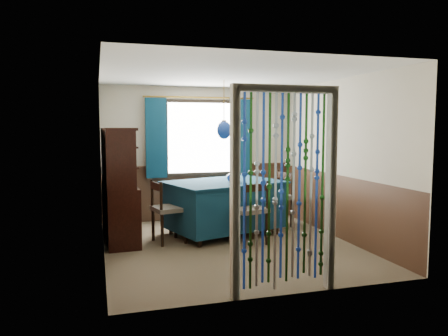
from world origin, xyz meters
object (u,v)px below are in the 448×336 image
object	(u,v)px
bowl_shelf	(124,164)
pendant_lamp	(224,130)
chair_left	(167,209)
chair_far	(200,201)
chair_right	(277,197)
vase_table	(233,176)
chair_near	(250,211)
dining_table	(224,204)
vase_sideboard	(122,176)
sideboard	(119,202)

from	to	relation	value
bowl_shelf	pendant_lamp	bearing A→B (deg)	9.84
pendant_lamp	bowl_shelf	size ratio (longest dim) A/B	4.59
chair_left	chair_far	bearing A→B (deg)	130.34
chair_far	chair_right	world-z (taller)	chair_right
vase_table	chair_near	bearing A→B (deg)	-83.47
chair_near	bowl_shelf	xyz separation A→B (m)	(-1.80, 0.45, 0.71)
pendant_lamp	vase_table	xyz separation A→B (m)	(0.12, -0.10, -0.74)
chair_near	pendant_lamp	xyz separation A→B (m)	(-0.19, 0.73, 1.20)
vase_table	bowl_shelf	bearing A→B (deg)	-174.15
chair_right	dining_table	bearing A→B (deg)	90.92
chair_left	vase_sideboard	size ratio (longest dim) A/B	5.01
chair_near	chair_right	bearing A→B (deg)	35.25
chair_far	vase_sideboard	bearing A→B (deg)	-5.89
chair_near	pendant_lamp	bearing A→B (deg)	90.89
dining_table	pendant_lamp	distance (m)	1.21
chair_left	sideboard	world-z (taller)	sideboard
bowl_shelf	vase_sideboard	xyz separation A→B (m)	(0.00, 0.65, -0.25)
chair_right	sideboard	size ratio (longest dim) A/B	0.56
dining_table	chair_near	world-z (taller)	chair_near
bowl_shelf	vase_sideboard	size ratio (longest dim) A/B	1.07
chair_near	vase_sideboard	world-z (taller)	vase_sideboard
chair_far	bowl_shelf	xyz separation A→B (m)	(-1.38, -1.00, 0.77)
vase_table	pendant_lamp	bearing A→B (deg)	140.26
chair_right	bowl_shelf	distance (m)	2.83
pendant_lamp	bowl_shelf	distance (m)	1.70
chair_right	bowl_shelf	xyz separation A→B (m)	(-2.68, -0.57, 0.70)
chair_left	chair_near	bearing A→B (deg)	56.27
dining_table	vase_sideboard	size ratio (longest dim) A/B	10.90
vase_sideboard	bowl_shelf	bearing A→B (deg)	-90.00
vase_sideboard	chair_far	bearing A→B (deg)	14.01
chair_left	bowl_shelf	bearing A→B (deg)	-102.09
chair_near	chair_far	xyz separation A→B (m)	(-0.42, 1.45, -0.07)
chair_near	bowl_shelf	bearing A→B (deg)	151.97
pendant_lamp	vase_table	world-z (taller)	pendant_lamp
pendant_lamp	chair_near	bearing A→B (deg)	-75.10
pendant_lamp	vase_table	distance (m)	0.76
chair_far	vase_table	size ratio (longest dim) A/B	4.30
dining_table	vase_table	bearing A→B (deg)	-57.27
chair_near	vase_sideboard	distance (m)	2.16
dining_table	chair_far	distance (m)	0.76
bowl_shelf	chair_left	bearing A→B (deg)	0.47
sideboard	dining_table	bearing A→B (deg)	-3.73
chair_left	chair_right	world-z (taller)	chair_right
chair_near	chair_right	world-z (taller)	chair_right
chair_far	vase_table	distance (m)	1.03
chair_far	pendant_lamp	bearing A→B (deg)	87.86
sideboard	vase_table	xyz separation A→B (m)	(1.79, -0.13, 0.36)
dining_table	vase_sideboard	world-z (taller)	vase_sideboard
chair_right	vase_sideboard	xyz separation A→B (m)	(-2.68, 0.08, 0.45)
dining_table	chair_near	xyz separation A→B (m)	(0.19, -0.73, 0.02)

